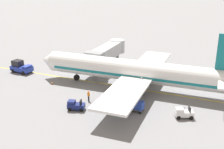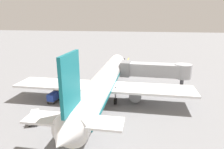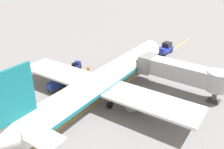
{
  "view_description": "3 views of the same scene",
  "coord_description": "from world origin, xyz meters",
  "px_view_note": "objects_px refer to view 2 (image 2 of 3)",
  "views": [
    {
      "loc": [
        -43.27,
        -12.87,
        18.86
      ],
      "look_at": [
        -0.58,
        5.17,
        2.25
      ],
      "focal_mm": 45.06,
      "sensor_mm": 36.0,
      "label": 1
    },
    {
      "loc": [
        7.66,
        -29.7,
        13.49
      ],
      "look_at": [
        0.75,
        4.74,
        3.54
      ],
      "focal_mm": 31.14,
      "sensor_mm": 36.0,
      "label": 2
    },
    {
      "loc": [
        19.94,
        -24.58,
        19.76
      ],
      "look_at": [
        -0.05,
        3.33,
        3.23
      ],
      "focal_mm": 38.66,
      "sensor_mm": 36.0,
      "label": 3
    }
  ],
  "objects_px": {
    "baggage_tug_lead": "(59,82)",
    "parked_airliner": "(104,82)",
    "jet_bridge": "(155,70)",
    "baggage_tug_trailing": "(34,117)",
    "baggage_cart_second_in_train": "(53,97)",
    "ground_crew_wing_walker": "(74,82)",
    "baggage_cart_front": "(60,91)",
    "pushback_tractor": "(121,64)",
    "safety_cone_nose_left": "(102,74)"
  },
  "relations": [
    {
      "from": "baggage_cart_front",
      "to": "baggage_cart_second_in_train",
      "type": "distance_m",
      "value": 2.82
    },
    {
      "from": "ground_crew_wing_walker",
      "to": "baggage_cart_second_in_train",
      "type": "bearing_deg",
      "value": -93.48
    },
    {
      "from": "jet_bridge",
      "to": "baggage_cart_front",
      "type": "height_order",
      "value": "jet_bridge"
    },
    {
      "from": "safety_cone_nose_left",
      "to": "jet_bridge",
      "type": "bearing_deg",
      "value": -22.96
    },
    {
      "from": "baggage_tug_trailing",
      "to": "baggage_cart_second_in_train",
      "type": "height_order",
      "value": "baggage_tug_trailing"
    },
    {
      "from": "parked_airliner",
      "to": "pushback_tractor",
      "type": "height_order",
      "value": "parked_airliner"
    },
    {
      "from": "jet_bridge",
      "to": "pushback_tractor",
      "type": "relative_size",
      "value": 3.13
    },
    {
      "from": "baggage_tug_lead",
      "to": "ground_crew_wing_walker",
      "type": "height_order",
      "value": "ground_crew_wing_walker"
    },
    {
      "from": "parked_airliner",
      "to": "baggage_tug_lead",
      "type": "bearing_deg",
      "value": 153.63
    },
    {
      "from": "pushback_tractor",
      "to": "baggage_cart_second_in_train",
      "type": "relative_size",
      "value": 1.56
    },
    {
      "from": "parked_airliner",
      "to": "baggage_tug_lead",
      "type": "distance_m",
      "value": 12.65
    },
    {
      "from": "parked_airliner",
      "to": "baggage_tug_lead",
      "type": "relative_size",
      "value": 13.68
    },
    {
      "from": "jet_bridge",
      "to": "baggage_tug_trailing",
      "type": "distance_m",
      "value": 24.74
    },
    {
      "from": "baggage_cart_front",
      "to": "safety_cone_nose_left",
      "type": "height_order",
      "value": "baggage_cart_front"
    },
    {
      "from": "jet_bridge",
      "to": "baggage_tug_lead",
      "type": "bearing_deg",
      "value": -169.61
    },
    {
      "from": "jet_bridge",
      "to": "baggage_tug_trailing",
      "type": "xyz_separation_m",
      "value": [
        -16.05,
        -18.63,
        -2.74
      ]
    },
    {
      "from": "baggage_tug_trailing",
      "to": "baggage_cart_second_in_train",
      "type": "distance_m",
      "value": 6.7
    },
    {
      "from": "baggage_tug_trailing",
      "to": "baggage_cart_front",
      "type": "bearing_deg",
      "value": 95.44
    },
    {
      "from": "parked_airliner",
      "to": "baggage_cart_second_in_train",
      "type": "relative_size",
      "value": 12.68
    },
    {
      "from": "baggage_tug_lead",
      "to": "baggage_tug_trailing",
      "type": "xyz_separation_m",
      "value": [
        3.71,
        -15.0,
        0.0
      ]
    },
    {
      "from": "baggage_cart_front",
      "to": "ground_crew_wing_walker",
      "type": "bearing_deg",
      "value": 82.27
    },
    {
      "from": "jet_bridge",
      "to": "baggage_tug_trailing",
      "type": "bearing_deg",
      "value": -130.76
    },
    {
      "from": "baggage_tug_trailing",
      "to": "baggage_cart_second_in_train",
      "type": "xyz_separation_m",
      "value": [
        -0.68,
        6.66,
        0.24
      ]
    },
    {
      "from": "baggage_tug_lead",
      "to": "safety_cone_nose_left",
      "type": "height_order",
      "value": "baggage_tug_lead"
    },
    {
      "from": "baggage_cart_second_in_train",
      "to": "ground_crew_wing_walker",
      "type": "bearing_deg",
      "value": 86.52
    },
    {
      "from": "safety_cone_nose_left",
      "to": "baggage_tug_trailing",
      "type": "bearing_deg",
      "value": -98.11
    },
    {
      "from": "jet_bridge",
      "to": "ground_crew_wing_walker",
      "type": "relative_size",
      "value": 8.47
    },
    {
      "from": "parked_airliner",
      "to": "pushback_tractor",
      "type": "bearing_deg",
      "value": 91.76
    },
    {
      "from": "pushback_tractor",
      "to": "baggage_cart_second_in_train",
      "type": "height_order",
      "value": "pushback_tractor"
    },
    {
      "from": "pushback_tractor",
      "to": "baggage_cart_front",
      "type": "bearing_deg",
      "value": -107.39
    },
    {
      "from": "parked_airliner",
      "to": "safety_cone_nose_left",
      "type": "distance_m",
      "value": 15.3
    },
    {
      "from": "parked_airliner",
      "to": "baggage_tug_lead",
      "type": "height_order",
      "value": "parked_airliner"
    },
    {
      "from": "parked_airliner",
      "to": "baggage_cart_front",
      "type": "bearing_deg",
      "value": -179.86
    },
    {
      "from": "jet_bridge",
      "to": "parked_airliner",
      "type": "bearing_deg",
      "value": -133.43
    },
    {
      "from": "baggage_cart_front",
      "to": "safety_cone_nose_left",
      "type": "bearing_deg",
      "value": 73.42
    },
    {
      "from": "ground_crew_wing_walker",
      "to": "safety_cone_nose_left",
      "type": "height_order",
      "value": "ground_crew_wing_walker"
    },
    {
      "from": "baggage_tug_lead",
      "to": "parked_airliner",
      "type": "bearing_deg",
      "value": -26.37
    },
    {
      "from": "parked_airliner",
      "to": "ground_crew_wing_walker",
      "type": "height_order",
      "value": "parked_airliner"
    },
    {
      "from": "baggage_cart_second_in_train",
      "to": "pushback_tractor",
      "type": "bearing_deg",
      "value": 74.76
    },
    {
      "from": "parked_airliner",
      "to": "baggage_cart_second_in_train",
      "type": "distance_m",
      "value": 8.86
    },
    {
      "from": "parked_airliner",
      "to": "baggage_cart_second_in_train",
      "type": "xyz_separation_m",
      "value": [
        -8.09,
        -2.83,
        -2.24
      ]
    },
    {
      "from": "pushback_tractor",
      "to": "jet_bridge",
      "type": "bearing_deg",
      "value": -57.97
    },
    {
      "from": "jet_bridge",
      "to": "baggage_tug_trailing",
      "type": "relative_size",
      "value": 5.17
    },
    {
      "from": "pushback_tractor",
      "to": "baggage_tug_lead",
      "type": "bearing_deg",
      "value": -119.1
    },
    {
      "from": "jet_bridge",
      "to": "baggage_cart_front",
      "type": "distance_m",
      "value": 19.43
    },
    {
      "from": "pushback_tractor",
      "to": "baggage_tug_lead",
      "type": "height_order",
      "value": "pushback_tractor"
    },
    {
      "from": "parked_airliner",
      "to": "baggage_cart_front",
      "type": "xyz_separation_m",
      "value": [
        -8.31,
        -0.02,
        -2.24
      ]
    },
    {
      "from": "baggage_tug_lead",
      "to": "baggage_tug_trailing",
      "type": "relative_size",
      "value": 0.98
    },
    {
      "from": "baggage_cart_front",
      "to": "baggage_cart_second_in_train",
      "type": "xyz_separation_m",
      "value": [
        0.22,
        -2.81,
        0.0
      ]
    },
    {
      "from": "baggage_cart_second_in_train",
      "to": "jet_bridge",
      "type": "bearing_deg",
      "value": 35.57
    }
  ]
}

